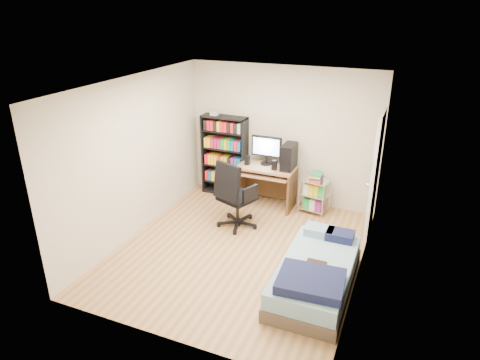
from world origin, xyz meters
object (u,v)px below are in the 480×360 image
at_px(media_shelf, 225,155).
at_px(office_chair, 235,206).
at_px(computer_desk, 273,170).
at_px(bed, 316,275).

distance_m(media_shelf, office_chair, 1.43).
distance_m(computer_desk, office_chair, 1.10).
xyz_separation_m(computer_desk, bed, (1.33, -2.17, -0.47)).
bearing_deg(bed, office_chair, 144.51).
height_order(media_shelf, computer_desk, media_shelf).
xyz_separation_m(media_shelf, computer_desk, (1.02, -0.15, -0.10)).
relative_size(media_shelf, computer_desk, 1.25).
bearing_deg(computer_desk, media_shelf, 171.42).
height_order(office_chair, bed, office_chair).
distance_m(media_shelf, computer_desk, 1.04).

